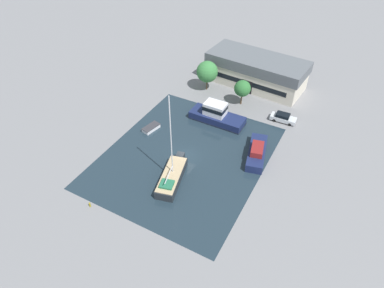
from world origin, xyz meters
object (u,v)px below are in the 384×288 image
at_px(sailboat_moored, 172,176).
at_px(quay_tree_by_water, 242,89).
at_px(quay_tree_near_building, 207,72).
at_px(cabin_boat, 257,152).
at_px(motor_cruiser, 216,115).
at_px(warehouse_building, 256,71).
at_px(parked_car, 283,118).
at_px(small_dinghy, 151,128).

bearing_deg(sailboat_moored, quay_tree_by_water, 73.11).
xyz_separation_m(quay_tree_near_building, cabin_boat, (16.56, -14.79, -3.20)).
bearing_deg(motor_cruiser, warehouse_building, -5.19).
bearing_deg(parked_car, cabin_boat, -6.46).
bearing_deg(sailboat_moored, parked_car, 51.66).
xyz_separation_m(quay_tree_near_building, motor_cruiser, (6.56, -9.07, -2.78)).
distance_m(parked_car, sailboat_moored, 24.85).
relative_size(quay_tree_near_building, sailboat_moored, 0.43).
bearing_deg(cabin_boat, quay_tree_by_water, 107.90).
bearing_deg(small_dinghy, parked_car, 46.21).
bearing_deg(sailboat_moored, motor_cruiser, 78.16).
xyz_separation_m(parked_car, small_dinghy, (-20.01, -13.78, -0.44)).
height_order(quay_tree_near_building, parked_car, quay_tree_near_building).
bearing_deg(quay_tree_by_water, motor_cruiser, -104.11).
bearing_deg(quay_tree_by_water, warehouse_building, 92.04).
distance_m(quay_tree_near_building, motor_cruiser, 11.54).
bearing_deg(motor_cruiser, quay_tree_near_building, 36.26).
height_order(sailboat_moored, cabin_boat, sailboat_moored).
xyz_separation_m(quay_tree_by_water, cabin_boat, (8.13, -13.14, -2.60)).
relative_size(quay_tree_by_water, parked_car, 1.09).
height_order(motor_cruiser, cabin_boat, motor_cruiser).
relative_size(quay_tree_by_water, small_dinghy, 1.42).
distance_m(small_dinghy, cabin_boat, 19.27).
distance_m(parked_car, motor_cruiser, 12.32).
bearing_deg(small_dinghy, sailboat_moored, -30.55).
relative_size(warehouse_building, motor_cruiser, 2.05).
bearing_deg(small_dinghy, cabin_boat, 18.51).
xyz_separation_m(quay_tree_by_water, sailboat_moored, (-1.23, -24.30, -2.68)).
height_order(motor_cruiser, small_dinghy, motor_cruiser).
distance_m(warehouse_building, parked_car, 14.00).
bearing_deg(quay_tree_by_water, sailboat_moored, -92.90).
bearing_deg(quay_tree_near_building, parked_car, -10.76).
xyz_separation_m(quay_tree_near_building, sailboat_moored, (7.19, -25.95, -3.29)).
bearing_deg(parked_car, sailboat_moored, -26.41).
xyz_separation_m(quay_tree_near_building, small_dinghy, (-2.57, -17.09, -3.75)).
distance_m(warehouse_building, sailboat_moored, 32.91).
bearing_deg(quay_tree_by_water, parked_car, -10.43).
height_order(sailboat_moored, motor_cruiser, sailboat_moored).
relative_size(parked_car, sailboat_moored, 0.32).
xyz_separation_m(quay_tree_near_building, parked_car, (17.44, -3.31, -3.31)).
height_order(parked_car, cabin_boat, cabin_boat).
height_order(warehouse_building, parked_car, warehouse_building).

